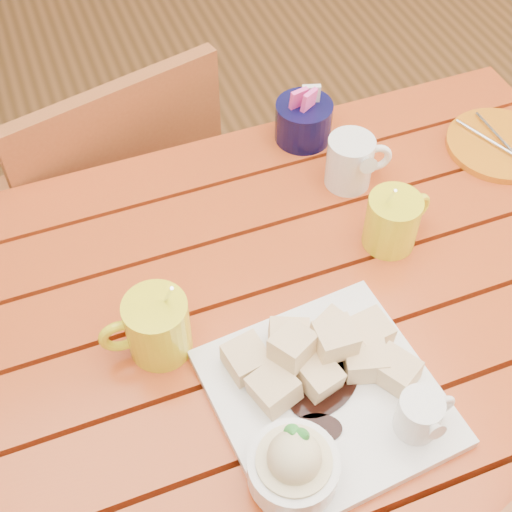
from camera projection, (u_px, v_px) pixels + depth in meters
name	position (u px, v px, depth m)	size (l,w,h in m)	color
ground	(270.00, 512.00, 1.57)	(5.00, 5.00, 0.00)	brown
table	(276.00, 362.00, 1.07)	(1.20, 0.79, 0.75)	#AA2C15
dessert_plate	(322.00, 404.00, 0.87)	(0.29, 0.29, 0.11)	white
coffee_mug_left	(156.00, 326.00, 0.93)	(0.12, 0.08, 0.14)	yellow
coffee_mug_right	(393.00, 220.00, 1.05)	(0.11, 0.08, 0.13)	yellow
cream_pitcher	(351.00, 161.00, 1.13)	(0.11, 0.09, 0.09)	white
sugar_caddy	(304.00, 120.00, 1.20)	(0.10, 0.10, 0.11)	#0C0B33
orange_saucer	(501.00, 144.00, 1.21)	(0.18, 0.18, 0.02)	orange
chair_far	(114.00, 208.00, 1.50)	(0.49, 0.49, 0.85)	brown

